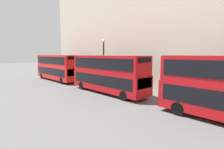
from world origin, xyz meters
name	(u,v)px	position (x,y,z in m)	size (l,w,h in m)	color
bus_second_in_queue	(108,72)	(1.60, 18.86, 2.37)	(2.59, 10.56, 4.30)	#A80F14
bus_third_in_queue	(57,67)	(1.60, 31.85, 2.37)	(2.59, 11.04, 4.29)	red
street_lamp	(104,58)	(3.58, 21.92, 3.96)	(0.44, 0.44, 6.40)	black
pedestrian	(131,85)	(4.24, 17.55, 0.79)	(0.36, 0.36, 1.71)	#334C6B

